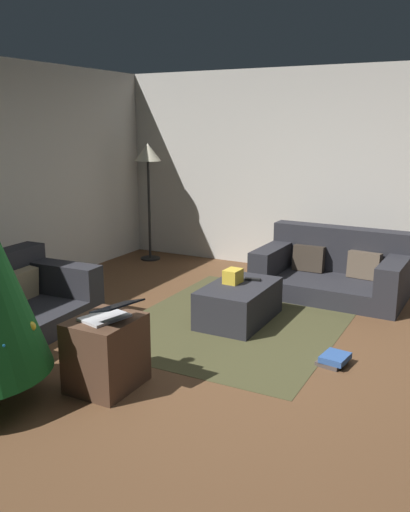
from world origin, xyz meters
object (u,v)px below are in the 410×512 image
ottoman (239,303)px  laptop (109,313)px  tv_remote (253,279)px  corner_lamp (148,161)px  gift_box (233,276)px  couch_left (4,304)px  book_stack (334,359)px  side_table (106,353)px  couch_right (334,271)px

ottoman → laptop: bearing=172.0°
tv_remote → corner_lamp: 2.86m
gift_box → laptop: (-1.76, 0.16, 0.15)m
couch_left → book_stack: bearing=101.0°
ottoman → corner_lamp: corner_lamp is taller
gift_box → tv_remote: (0.17, -0.14, -0.06)m
side_table → corner_lamp: bearing=28.7°
ottoman → tv_remote: tv_remote is taller
couch_right → side_table: (-3.05, 0.89, -0.00)m
book_stack → couch_right: bearing=15.1°
ottoman → gift_box: 0.27m
couch_left → book_stack: size_ratio=5.88×
side_table → book_stack: size_ratio=2.02×
tv_remote → laptop: laptop is taller
side_table → couch_left: bearing=73.9°
couch_left → ottoman: bearing=122.2°
couch_right → gift_box: size_ratio=8.69×
couch_left → side_table: bearing=71.3°
gift_box → side_table: size_ratio=0.35×
couch_left → book_stack: (0.71, -2.94, -0.22)m
couch_right → laptop: (-3.06, 0.83, 0.32)m
gift_box → corner_lamp: bearing=51.4°
laptop → book_stack: (1.17, -1.35, -0.55)m
laptop → couch_left: bearing=74.0°
gift_box → corner_lamp: (1.66, 2.08, 0.96)m
tv_remote → book_stack: tv_remote is taller
book_stack → couch_left: bearing=103.6°
couch_right → ottoman: 1.46m
gift_box → tv_remote: 0.23m
side_table → laptop: (-0.01, -0.06, 0.32)m
book_stack → corner_lamp: 4.20m
gift_box → corner_lamp: 2.83m
couch_right → side_table: size_ratio=3.08×
couch_right → gift_box: (-1.30, 0.67, 0.17)m
side_table → ottoman: bearing=-9.8°
book_stack → ottoman: bearing=62.9°
laptop → corner_lamp: (3.42, 1.92, 0.81)m
tv_remote → gift_box: bearing=128.2°
tv_remote → couch_right: bearing=-37.4°
ottoman → corner_lamp: (1.69, 2.16, 1.21)m
book_stack → corner_lamp: corner_lamp is taller
couch_right → tv_remote: size_ratio=10.29×
gift_box → side_table: side_table is taller
tv_remote → corner_lamp: bearing=44.1°
couch_left → corner_lamp: (2.97, 0.33, 1.13)m
couch_left → laptop: bearing=71.4°
couch_left → corner_lamp: 3.19m
tv_remote → side_table: size_ratio=0.30×
ottoman → laptop: laptop is taller
gift_box → laptop: laptop is taller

